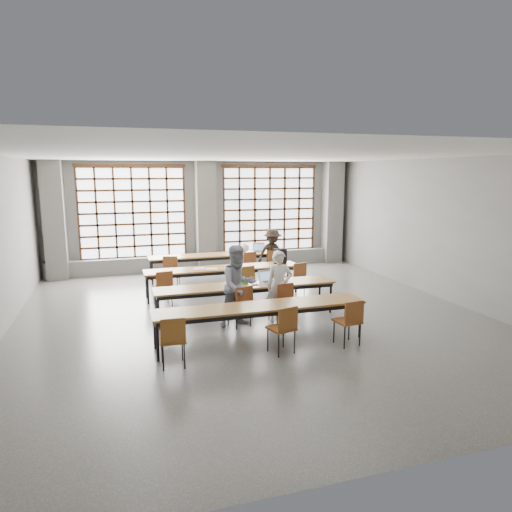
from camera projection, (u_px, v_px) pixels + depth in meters
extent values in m
plane|color=#4E4E4B|center=(253.00, 317.00, 10.09)|extent=(11.00, 11.00, 0.00)
plane|color=silver|center=(252.00, 155.00, 9.45)|extent=(11.00, 11.00, 0.00)
plane|color=slate|center=(204.00, 215.00, 14.93)|extent=(10.00, 0.00, 10.00)
plane|color=slate|center=(410.00, 314.00, 4.60)|extent=(10.00, 0.00, 10.00)
plane|color=slate|center=(446.00, 230.00, 11.23)|extent=(0.00, 11.00, 11.00)
cube|color=#5B5B58|center=(54.00, 221.00, 13.36)|extent=(0.60, 0.55, 3.50)
cube|color=#5B5B58|center=(206.00, 216.00, 14.67)|extent=(0.60, 0.55, 3.50)
cube|color=#5B5B58|center=(332.00, 213.00, 15.98)|extent=(0.60, 0.55, 3.50)
cube|color=white|center=(133.00, 213.00, 14.23)|extent=(3.20, 0.02, 2.80)
cube|color=black|center=(133.00, 213.00, 14.16)|extent=(3.20, 0.05, 2.80)
cube|color=black|center=(135.00, 259.00, 14.42)|extent=(3.32, 0.07, 0.10)
cube|color=black|center=(131.00, 165.00, 13.89)|extent=(3.32, 0.07, 0.10)
cube|color=white|center=(269.00, 209.00, 15.54)|extent=(3.20, 0.02, 2.80)
cube|color=black|center=(270.00, 209.00, 15.47)|extent=(3.20, 0.05, 2.80)
cube|color=black|center=(270.00, 251.00, 15.73)|extent=(3.32, 0.07, 0.10)
cube|color=black|center=(270.00, 166.00, 15.20)|extent=(3.32, 0.07, 0.10)
cube|color=#5B5B58|center=(206.00, 261.00, 15.02)|extent=(9.80, 0.35, 0.50)
cube|color=brown|center=(216.00, 255.00, 13.65)|extent=(4.00, 0.70, 0.04)
cube|color=black|center=(216.00, 257.00, 13.66)|extent=(3.90, 0.64, 0.08)
cylinder|color=black|center=(152.00, 273.00, 12.88)|extent=(0.05, 0.05, 0.69)
cylinder|color=black|center=(151.00, 269.00, 13.43)|extent=(0.05, 0.05, 0.69)
cylinder|color=black|center=(280.00, 265.00, 14.00)|extent=(0.05, 0.05, 0.69)
cylinder|color=black|center=(274.00, 261.00, 14.55)|extent=(0.05, 0.05, 0.69)
cube|color=brown|center=(223.00, 268.00, 11.77)|extent=(4.00, 0.70, 0.04)
cube|color=black|center=(223.00, 270.00, 11.78)|extent=(3.90, 0.64, 0.08)
cylinder|color=black|center=(148.00, 290.00, 11.01)|extent=(0.05, 0.05, 0.69)
cylinder|color=black|center=(146.00, 285.00, 11.55)|extent=(0.05, 0.05, 0.69)
cylinder|color=black|center=(296.00, 279.00, 12.13)|extent=(0.05, 0.05, 0.69)
cylinder|color=black|center=(288.00, 275.00, 12.67)|extent=(0.05, 0.05, 0.69)
cube|color=brown|center=(246.00, 285.00, 9.99)|extent=(4.00, 0.70, 0.04)
cube|color=black|center=(246.00, 288.00, 10.00)|extent=(3.90, 0.64, 0.08)
cylinder|color=black|center=(159.00, 313.00, 9.23)|extent=(0.05, 0.05, 0.69)
cylinder|color=black|center=(156.00, 305.00, 9.77)|extent=(0.05, 0.05, 0.69)
cylinder|color=black|center=(331.00, 298.00, 10.35)|extent=(0.05, 0.05, 0.69)
cylinder|color=black|center=(320.00, 291.00, 10.89)|extent=(0.05, 0.05, 0.69)
cube|color=brown|center=(261.00, 306.00, 8.44)|extent=(4.00, 0.70, 0.04)
cube|color=black|center=(261.00, 309.00, 8.45)|extent=(3.90, 0.64, 0.08)
cylinder|color=black|center=(158.00, 342.00, 7.67)|extent=(0.05, 0.05, 0.69)
cylinder|color=black|center=(155.00, 331.00, 8.22)|extent=(0.05, 0.05, 0.69)
cylinder|color=black|center=(360.00, 320.00, 8.79)|extent=(0.05, 0.05, 0.69)
cylinder|color=black|center=(346.00, 311.00, 9.34)|extent=(0.05, 0.05, 0.69)
cube|color=maroon|center=(172.00, 270.00, 12.77)|extent=(0.52, 0.52, 0.04)
cube|color=maroon|center=(170.00, 263.00, 12.53)|extent=(0.39, 0.15, 0.40)
cylinder|color=black|center=(172.00, 278.00, 12.81)|extent=(0.02, 0.02, 0.45)
cube|color=brown|center=(247.00, 265.00, 13.41)|extent=(0.47, 0.47, 0.04)
cube|color=brown|center=(250.00, 259.00, 13.19)|extent=(0.40, 0.08, 0.40)
cylinder|color=black|center=(247.00, 273.00, 13.46)|extent=(0.02, 0.02, 0.45)
cube|color=brown|center=(273.00, 264.00, 13.65)|extent=(0.46, 0.46, 0.04)
cube|color=brown|center=(275.00, 257.00, 13.41)|extent=(0.40, 0.07, 0.40)
cylinder|color=black|center=(273.00, 271.00, 13.69)|extent=(0.02, 0.02, 0.45)
cube|color=maroon|center=(162.00, 288.00, 10.84)|extent=(0.49, 0.49, 0.04)
cube|color=maroon|center=(165.00, 280.00, 10.62)|extent=(0.40, 0.10, 0.40)
cylinder|color=black|center=(163.00, 297.00, 10.88)|extent=(0.02, 0.02, 0.45)
cube|color=brown|center=(243.00, 282.00, 11.42)|extent=(0.52, 0.52, 0.04)
cube|color=brown|center=(248.00, 274.00, 11.21)|extent=(0.39, 0.13, 0.40)
cylinder|color=black|center=(243.00, 290.00, 11.46)|extent=(0.02, 0.02, 0.45)
cube|color=brown|center=(295.00, 278.00, 11.83)|extent=(0.51, 0.51, 0.04)
cube|color=brown|center=(300.00, 271.00, 11.62)|extent=(0.40, 0.12, 0.40)
cylinder|color=black|center=(295.00, 286.00, 11.87)|extent=(0.02, 0.02, 0.45)
cube|color=brown|center=(239.00, 305.00, 9.44)|extent=(0.52, 0.52, 0.04)
cube|color=brown|center=(244.00, 296.00, 9.23)|extent=(0.39, 0.14, 0.40)
cylinder|color=black|center=(239.00, 315.00, 9.48)|extent=(0.02, 0.02, 0.45)
cube|color=maroon|center=(280.00, 301.00, 9.70)|extent=(0.49, 0.49, 0.04)
cube|color=maroon|center=(285.00, 293.00, 9.48)|extent=(0.40, 0.11, 0.40)
cylinder|color=black|center=(280.00, 311.00, 9.74)|extent=(0.02, 0.02, 0.45)
cube|color=brown|center=(173.00, 340.00, 7.47)|extent=(0.44, 0.44, 0.04)
cube|color=brown|center=(173.00, 331.00, 7.24)|extent=(0.40, 0.05, 0.40)
cylinder|color=black|center=(173.00, 353.00, 7.51)|extent=(0.02, 0.02, 0.45)
cube|color=brown|center=(281.00, 328.00, 8.03)|extent=(0.51, 0.51, 0.04)
cube|color=brown|center=(288.00, 319.00, 7.82)|extent=(0.39, 0.13, 0.40)
cylinder|color=black|center=(281.00, 340.00, 8.07)|extent=(0.02, 0.02, 0.45)
cube|color=brown|center=(347.00, 321.00, 8.41)|extent=(0.47, 0.47, 0.04)
cube|color=brown|center=(354.00, 312.00, 8.18)|extent=(0.40, 0.08, 0.40)
cylinder|color=black|center=(347.00, 333.00, 8.45)|extent=(0.02, 0.02, 0.45)
imported|color=silver|center=(279.00, 286.00, 9.69)|extent=(0.62, 0.48, 1.53)
imported|color=#182449|center=(238.00, 286.00, 9.41)|extent=(0.96, 0.82, 1.69)
imported|color=black|center=(272.00, 254.00, 13.64)|extent=(1.03, 0.67, 1.49)
cube|color=#B3B2B7|center=(269.00, 282.00, 10.19)|extent=(0.41, 0.33, 0.02)
cube|color=black|center=(269.00, 281.00, 10.18)|extent=(0.33, 0.24, 0.00)
cube|color=#B3B2B7|center=(266.00, 275.00, 10.29)|extent=(0.37, 0.14, 0.26)
cube|color=#88B3EB|center=(266.00, 276.00, 10.29)|extent=(0.31, 0.11, 0.21)
cube|color=#AFAFB4|center=(259.00, 251.00, 14.09)|extent=(0.42, 0.35, 0.02)
cube|color=black|center=(259.00, 251.00, 14.07)|extent=(0.34, 0.26, 0.00)
cube|color=#AFAFB4|center=(259.00, 247.00, 14.20)|extent=(0.36, 0.17, 0.26)
cube|color=#82AAE2|center=(259.00, 248.00, 14.19)|extent=(0.31, 0.14, 0.21)
ellipsoid|color=silver|center=(287.00, 281.00, 10.24)|extent=(0.10, 0.07, 0.04)
cube|color=green|center=(243.00, 282.00, 10.04)|extent=(0.27, 0.16, 0.09)
cube|color=black|center=(255.00, 285.00, 9.95)|extent=(0.13, 0.06, 0.01)
cube|color=white|center=(199.00, 268.00, 11.64)|extent=(0.34, 0.28, 0.00)
cube|color=white|center=(212.00, 268.00, 11.63)|extent=(0.33, 0.25, 0.00)
cube|color=black|center=(280.00, 256.00, 12.25)|extent=(0.33, 0.22, 0.40)
ellipsoid|color=silver|center=(245.00, 248.00, 13.93)|extent=(0.29, 0.25, 0.29)
cube|color=maroon|center=(172.00, 337.00, 7.46)|extent=(0.22, 0.15, 0.06)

